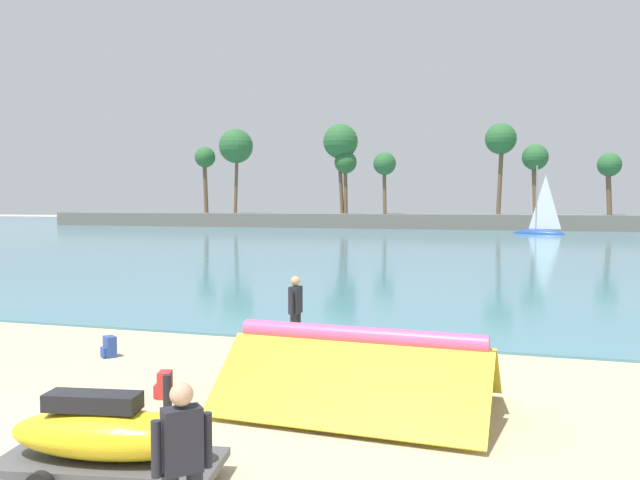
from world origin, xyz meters
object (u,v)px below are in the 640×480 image
at_px(person_rigging_by_gear, 182,468).
at_px(person_at_waterline, 296,312).
at_px(watercraft_on_trailer, 109,438).
at_px(sailboat_mid_bay, 540,227).
at_px(backpack_by_trailer, 109,347).
at_px(folded_kite, 360,356).
at_px(backpack_near_kite, 164,385).

distance_m(person_rigging_by_gear, person_at_waterline, 8.22).
bearing_deg(watercraft_on_trailer, sailboat_mid_bay, 83.38).
distance_m(person_rigging_by_gear, backpack_by_trailer, 8.46).
bearing_deg(person_rigging_by_gear, backpack_by_trailer, 128.88).
height_order(folded_kite, person_at_waterline, person_at_waterline).
bearing_deg(watercraft_on_trailer, backpack_near_kite, 109.01).
distance_m(person_at_waterline, backpack_by_trailer, 3.98).
bearing_deg(person_rigging_by_gear, folded_kite, 83.76).
height_order(backpack_by_trailer, sailboat_mid_bay, sailboat_mid_bay).
height_order(person_at_waterline, backpack_near_kite, person_at_waterline).
height_order(folded_kite, watercraft_on_trailer, folded_kite).
relative_size(person_at_waterline, backpack_by_trailer, 3.78).
bearing_deg(backpack_by_trailer, sailboat_mid_bay, 79.19).
relative_size(backpack_by_trailer, sailboat_mid_bay, 0.06).
bearing_deg(person_at_waterline, folded_kite, -56.56).
bearing_deg(watercraft_on_trailer, folded_kite, 57.20).
xyz_separation_m(folded_kite, backpack_by_trailer, (-5.81, 1.82, -0.63)).
distance_m(watercraft_on_trailer, person_at_waterline, 6.73).
xyz_separation_m(person_at_waterline, sailboat_mid_bay, (7.13, 54.85, -0.17)).
xyz_separation_m(watercraft_on_trailer, person_at_waterline, (0.02, 6.72, 0.38)).
bearing_deg(backpack_by_trailer, person_at_waterline, 22.33).
xyz_separation_m(watercraft_on_trailer, backpack_near_kite, (-1.05, 3.05, -0.31)).
bearing_deg(backpack_near_kite, person_rigging_by_gear, -58.04).
bearing_deg(sailboat_mid_bay, person_at_waterline, -97.41).
relative_size(folded_kite, backpack_by_trailer, 9.72).
distance_m(watercraft_on_trailer, sailboat_mid_bay, 61.99).
bearing_deg(person_at_waterline, sailboat_mid_bay, 82.59).
xyz_separation_m(person_at_waterline, backpack_near_kite, (-1.07, -3.67, -0.69)).
xyz_separation_m(folded_kite, backpack_near_kite, (-3.25, -0.36, -0.63)).
height_order(person_rigging_by_gear, backpack_near_kite, person_rigging_by_gear).
bearing_deg(sailboat_mid_bay, backpack_near_kite, -97.98).
bearing_deg(sailboat_mid_bay, folded_kite, -94.86).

